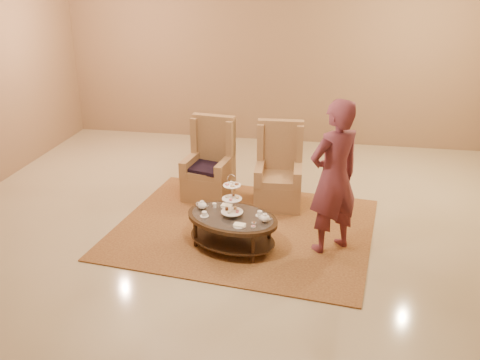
% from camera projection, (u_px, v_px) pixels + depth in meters
% --- Properties ---
extents(ground, '(8.00, 8.00, 0.00)m').
position_uv_depth(ground, '(237.00, 235.00, 6.80)').
color(ground, '#BCAF8C').
rests_on(ground, ground).
extents(ceiling, '(8.00, 8.00, 0.02)m').
position_uv_depth(ceiling, '(237.00, 235.00, 6.80)').
color(ceiling, silver).
rests_on(ceiling, ground).
extents(wall_back, '(8.00, 0.04, 3.50)m').
position_uv_depth(wall_back, '(277.00, 49.00, 9.78)').
color(wall_back, '#947150').
rests_on(wall_back, ground).
extents(rug, '(3.52, 3.04, 0.02)m').
position_uv_depth(rug, '(244.00, 228.00, 6.97)').
color(rug, olive).
rests_on(rug, ground).
extents(tea_table, '(1.34, 1.13, 0.96)m').
position_uv_depth(tea_table, '(232.00, 222.00, 6.38)').
color(tea_table, black).
rests_on(tea_table, ground).
extents(armchair_left, '(0.72, 0.74, 1.18)m').
position_uv_depth(armchair_left, '(210.00, 170.00, 7.82)').
color(armchair_left, '#9E754A').
rests_on(armchair_left, ground).
extents(armchair_right, '(0.68, 0.70, 1.19)m').
position_uv_depth(armchair_right, '(279.00, 178.00, 7.55)').
color(armchair_right, '#9E754A').
rests_on(armchair_right, ground).
extents(person, '(0.81, 0.77, 1.86)m').
position_uv_depth(person, '(334.00, 178.00, 6.13)').
color(person, brown).
rests_on(person, ground).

